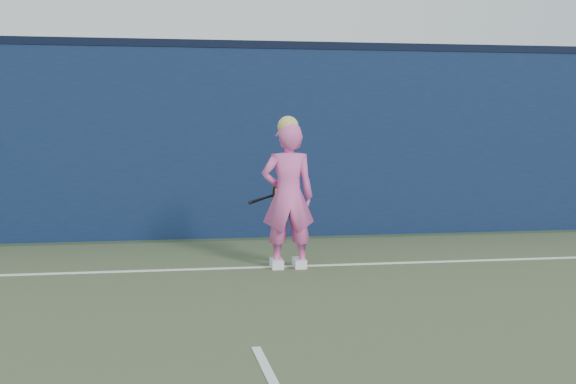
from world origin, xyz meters
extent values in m
cube|color=#0D1B3A|center=(0.00, 6.50, 1.25)|extent=(24.00, 0.40, 2.50)
cube|color=black|center=(0.00, 6.50, 2.55)|extent=(24.00, 0.42, 0.10)
imported|color=#E75AAD|center=(0.74, 3.96, 0.75)|extent=(0.56, 0.38, 1.51)
sphere|color=#CFBB5D|center=(0.74, 3.96, 1.48)|extent=(0.22, 0.22, 0.22)
cube|color=white|center=(0.86, 3.95, 0.05)|extent=(0.13, 0.28, 0.10)
cube|color=white|center=(0.62, 3.96, 0.05)|extent=(0.13, 0.28, 0.10)
torus|color=black|center=(0.77, 4.42, 0.76)|extent=(0.28, 0.15, 0.29)
torus|color=yellow|center=(0.77, 4.42, 0.76)|extent=(0.23, 0.12, 0.24)
cylinder|color=beige|center=(0.77, 4.42, 0.76)|extent=(0.23, 0.11, 0.23)
cylinder|color=black|center=(0.56, 4.41, 0.70)|extent=(0.26, 0.08, 0.09)
cylinder|color=black|center=(0.44, 4.41, 0.66)|extent=(0.12, 0.06, 0.06)
cube|color=white|center=(0.00, 4.00, 0.01)|extent=(11.00, 0.08, 0.01)
camera|label=1|loc=(-0.70, -4.21, 1.49)|focal=50.00mm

